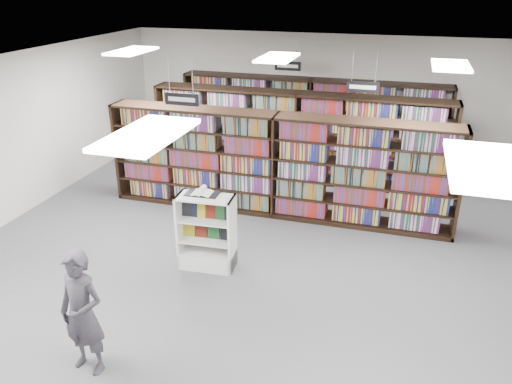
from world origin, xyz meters
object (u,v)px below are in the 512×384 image
(bookshelf_row_near, at_px, (276,165))
(shopper, at_px, (82,313))
(endcap_display, at_px, (208,241))
(open_book, at_px, (202,192))

(bookshelf_row_near, relative_size, shopper, 4.23)
(bookshelf_row_near, xyz_separation_m, endcap_display, (-0.57, -2.30, -0.59))
(bookshelf_row_near, distance_m, endcap_display, 2.44)
(shopper, bearing_deg, bookshelf_row_near, 83.41)
(bookshelf_row_near, xyz_separation_m, open_book, (-0.65, -2.26, 0.28))
(open_book, relative_size, shopper, 0.33)
(bookshelf_row_near, relative_size, open_book, 12.66)
(endcap_display, xyz_separation_m, shopper, (-0.53, -2.68, 0.37))
(bookshelf_row_near, bearing_deg, endcap_display, -103.88)
(endcap_display, bearing_deg, shopper, -104.84)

